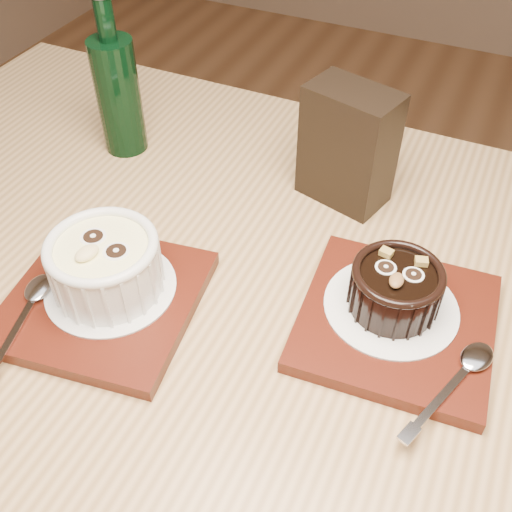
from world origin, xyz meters
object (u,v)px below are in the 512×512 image
at_px(tray_right, 396,322).
at_px(ramekin_dark, 396,287).
at_px(condiment_stand, 348,146).
at_px(tray_left, 104,300).
at_px(ramekin_white, 105,263).
at_px(green_bottle, 118,92).
at_px(table, 263,372).

bearing_deg(tray_right, ramekin_dark, 132.95).
xyz_separation_m(ramekin_dark, condiment_stand, (-0.10, 0.16, 0.03)).
relative_size(tray_left, ramekin_dark, 2.08).
height_order(ramekin_white, ramekin_dark, ramekin_white).
bearing_deg(condiment_stand, green_bottle, -175.91).
relative_size(table, tray_right, 6.68).
distance_m(ramekin_dark, condiment_stand, 0.20).
xyz_separation_m(tray_left, ramekin_dark, (0.26, 0.10, 0.04)).
distance_m(ramekin_dark, green_bottle, 0.43).
bearing_deg(ramekin_dark, tray_right, -50.26).
xyz_separation_m(tray_left, green_bottle, (-0.14, 0.25, 0.07)).
bearing_deg(green_bottle, condiment_stand, 4.09).
relative_size(ramekin_dark, condiment_stand, 0.62).
distance_m(ramekin_white, condiment_stand, 0.30).
relative_size(ramekin_white, condiment_stand, 0.77).
bearing_deg(green_bottle, ramekin_dark, -19.71).
bearing_deg(condiment_stand, ramekin_white, -121.39).
bearing_deg(tray_right, green_bottle, 159.50).
relative_size(tray_left, green_bottle, 0.87).
bearing_deg(condiment_stand, tray_right, -56.94).
bearing_deg(ramekin_dark, table, -157.12).
relative_size(table, tray_left, 6.68).
relative_size(ramekin_white, green_bottle, 0.52).
xyz_separation_m(table, condiment_stand, (0.01, 0.22, 0.16)).
bearing_deg(tray_left, ramekin_dark, 21.58).
height_order(tray_left, green_bottle, green_bottle).
xyz_separation_m(tray_right, condiment_stand, (-0.11, 0.17, 0.06)).
xyz_separation_m(table, ramekin_dark, (0.11, 0.05, 0.13)).
bearing_deg(ramekin_white, tray_left, -87.16).
bearing_deg(green_bottle, tray_left, -61.10).
height_order(tray_left, tray_right, same).
bearing_deg(tray_right, tray_left, -160.87).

